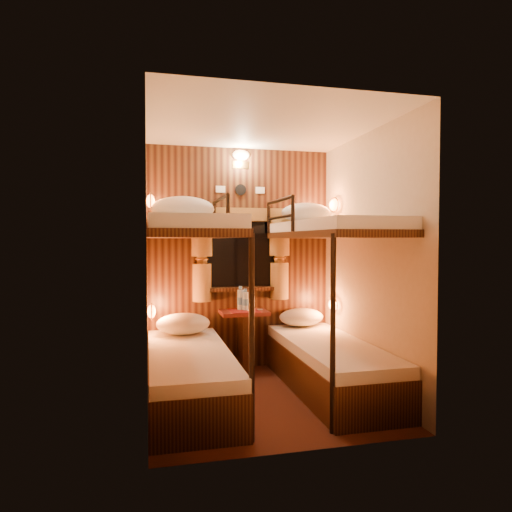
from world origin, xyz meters
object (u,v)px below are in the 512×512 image
object	(u,v)px
bottle_right	(241,300)
table	(244,333)
bottle_left	(245,301)
bunk_left	(189,338)
bunk_right	(329,331)

from	to	relation	value
bottle_right	table	bearing A→B (deg)	-71.40
table	bottle_right	xyz separation A→B (m)	(-0.02, 0.07, 0.35)
bottle_left	bottle_right	size ratio (longest dim) A/B	0.90
bunk_left	bottle_right	bearing A→B (deg)	53.57
table	bottle_left	bearing A→B (deg)	41.39
table	bottle_right	size ratio (longest dim) A/B	2.55
bunk_left	bottle_left	distance (m)	1.06
bunk_left	bottle_right	size ratio (longest dim) A/B	7.38
bottle_left	bunk_right	bearing A→B (deg)	-51.88
bunk_right	table	distance (m)	1.02
bunk_right	bottle_right	world-z (taller)	bunk_right
bunk_right	bottle_left	bearing A→B (deg)	128.12
bunk_right	bottle_left	xyz separation A→B (m)	(-0.63, 0.80, 0.19)
bottle_left	bottle_right	distance (m)	0.07
bottle_left	bunk_left	bearing A→B (deg)	-129.91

